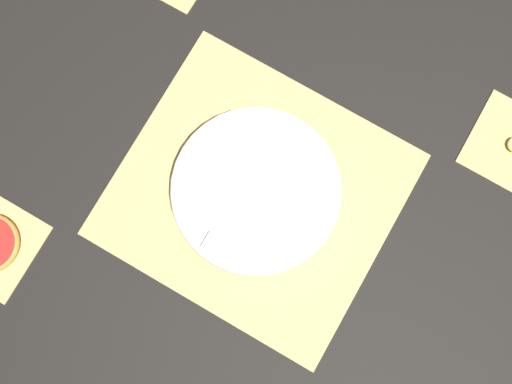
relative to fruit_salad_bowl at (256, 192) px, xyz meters
The scene contains 3 objects.
ground_plane 0.04m from the fruit_salad_bowl, 101.21° to the right, with size 6.00×6.00×0.00m, color black.
bamboo_mat_center 0.03m from the fruit_salad_bowl, 101.21° to the right, with size 0.47×0.43×0.01m.
fruit_salad_bowl is the anchor object (origin of this frame).
Camera 1 is at (-0.08, 0.13, 1.03)m, focal length 42.00 mm.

